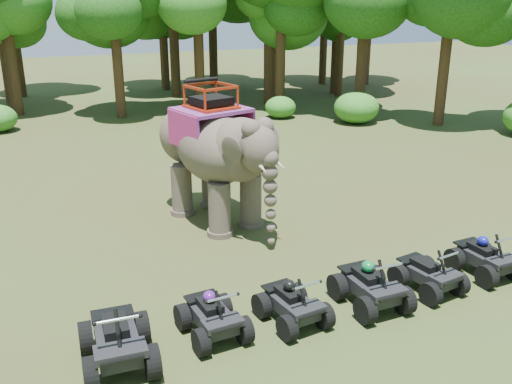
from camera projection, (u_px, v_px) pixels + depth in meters
ground at (275, 281)px, 13.76m from camera, size 110.00×110.00×0.00m
elephant at (214, 154)px, 16.79m from camera, size 3.41×5.40×4.21m
atv_0 at (116, 333)px, 10.48m from camera, size 1.42×1.89×1.35m
atv_1 at (212, 310)px, 11.42m from camera, size 1.26×1.65×1.16m
atv_2 at (293, 298)px, 11.88m from camera, size 1.32×1.68×1.14m
atv_3 at (371, 280)px, 12.50m from camera, size 1.28×1.73×1.26m
atv_4 at (429, 268)px, 13.17m from camera, size 1.34×1.69×1.14m
atv_5 at (486, 252)px, 13.91m from camera, size 1.25×1.66×1.19m
tree_0 at (116, 41)px, 30.41m from camera, size 5.76×5.76×8.23m
tree_1 at (198, 30)px, 32.07m from camera, size 6.36×6.36×9.09m
tree_2 at (281, 37)px, 32.35m from camera, size 5.86×5.86×8.37m
tree_3 at (364, 29)px, 30.80m from camera, size 6.59×6.59×9.41m
tree_4 at (447, 43)px, 28.61m from camera, size 5.83×5.83×8.33m
tree_25 at (8, 51)px, 31.49m from camera, size 4.90×4.90×7.00m
tree_26 at (173, 11)px, 36.48m from camera, size 7.62×7.62×10.89m
tree_27 at (212, 11)px, 40.90m from camera, size 7.46×7.46×10.66m
tree_28 at (10, 43)px, 30.98m from camera, size 5.52×5.52×7.89m
tree_29 at (368, 29)px, 41.86m from camera, size 5.58×5.58×7.97m
tree_31 at (164, 38)px, 39.44m from camera, size 5.00×5.00×7.15m
tree_33 at (12, 16)px, 36.27m from camera, size 7.20×7.20×10.28m
tree_34 at (269, 14)px, 33.80m from camera, size 7.53×7.53×10.75m
tree_35 at (2, 43)px, 34.09m from camera, size 5.16×5.16×7.38m
tree_36 at (324, 26)px, 41.82m from camera, size 5.96×5.96×8.52m
tree_37 at (337, 19)px, 37.58m from camera, size 6.87×6.87×9.82m
tree_38 at (275, 38)px, 34.41m from camera, size 5.58×5.58×7.97m
tree_39 at (340, 41)px, 36.91m from camera, size 5.03×5.03×7.19m
tree_40 at (163, 33)px, 40.33m from camera, size 5.36×5.36×7.65m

